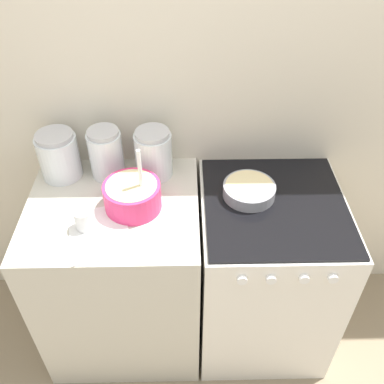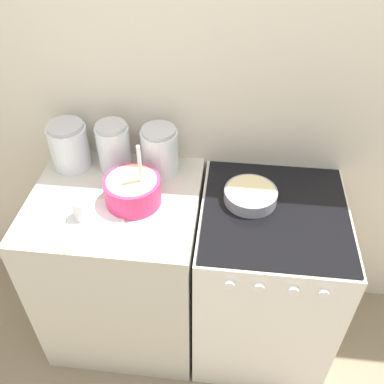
{
  "view_description": "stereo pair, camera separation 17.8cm",
  "coord_description": "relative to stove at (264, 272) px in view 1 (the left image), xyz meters",
  "views": [
    {
      "loc": [
        -0.05,
        -0.99,
        2.14
      ],
      "look_at": [
        -0.03,
        0.35,
        0.97
      ],
      "focal_mm": 40.0,
      "sensor_mm": 36.0,
      "label": 1
    },
    {
      "loc": [
        0.13,
        -0.98,
        2.14
      ],
      "look_at": [
        -0.03,
        0.35,
        0.97
      ],
      "focal_mm": 40.0,
      "sensor_mm": 36.0,
      "label": 2
    }
  ],
  "objects": [
    {
      "name": "ground_plane",
      "position": [
        -0.33,
        -0.33,
        -0.46
      ],
      "size": [
        12.0,
        12.0,
        0.0
      ],
      "primitive_type": "plane",
      "color": "gray"
    },
    {
      "name": "wall_back",
      "position": [
        -0.33,
        0.35,
        0.74
      ],
      "size": [
        4.46,
        0.05,
        2.4
      ],
      "color": "beige",
      "rests_on": "ground_plane"
    },
    {
      "name": "storage_jar_left",
      "position": [
        -0.94,
        0.22,
        0.55
      ],
      "size": [
        0.18,
        0.18,
        0.22
      ],
      "color": "silver",
      "rests_on": "countertop_cabinet"
    },
    {
      "name": "baking_pan",
      "position": [
        -0.11,
        0.05,
        0.49
      ],
      "size": [
        0.22,
        0.22,
        0.06
      ],
      "color": "gray",
      "rests_on": "stove"
    },
    {
      "name": "stove",
      "position": [
        0.0,
        0.0,
        0.0
      ],
      "size": [
        0.62,
        0.67,
        0.92
      ],
      "color": "white",
      "rests_on": "ground_plane"
    },
    {
      "name": "storage_jar_right",
      "position": [
        -0.52,
        0.22,
        0.55
      ],
      "size": [
        0.17,
        0.17,
        0.23
      ],
      "color": "silver",
      "rests_on": "countertop_cabinet"
    },
    {
      "name": "recipe_page",
      "position": [
        -0.72,
        -0.16,
        0.46
      ],
      "size": [
        0.29,
        0.34,
        0.01
      ],
      "color": "white",
      "rests_on": "countertop_cabinet"
    },
    {
      "name": "mixing_bowl",
      "position": [
        -0.6,
        -0.01,
        0.53
      ],
      "size": [
        0.24,
        0.24,
        0.29
      ],
      "color": "#E0336B",
      "rests_on": "countertop_cabinet"
    },
    {
      "name": "storage_jar_middle",
      "position": [
        -0.73,
        0.22,
        0.56
      ],
      "size": [
        0.15,
        0.15,
        0.23
      ],
      "color": "silver",
      "rests_on": "countertop_cabinet"
    },
    {
      "name": "countertop_cabinet",
      "position": [
        -0.69,
        0.0,
        0.0
      ],
      "size": [
        0.73,
        0.65,
        0.92
      ],
      "color": "beige",
      "rests_on": "ground_plane"
    },
    {
      "name": "tin_can",
      "position": [
        -0.78,
        -0.13,
        0.5
      ],
      "size": [
        0.07,
        0.07,
        0.09
      ],
      "color": "silver",
      "rests_on": "countertop_cabinet"
    }
  ]
}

